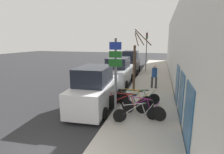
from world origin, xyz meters
TOP-DOWN VIEW (x-y plane):
  - ground_plane at (0.00, 11.20)m, footprint 80.00×80.00m
  - sidewalk_curb at (2.60, 14.00)m, footprint 3.20×32.00m
  - building_facade at (4.35, 13.93)m, footprint 0.23×32.00m
  - signpost at (1.44, 3.74)m, footprint 0.57×0.12m
  - bicycle_0 at (2.34, 4.08)m, footprint 1.97×0.93m
  - bicycle_1 at (2.53, 4.63)m, footprint 2.16×0.86m
  - bicycle_2 at (1.65, 5.07)m, footprint 2.39×0.53m
  - bicycle_3 at (1.67, 5.46)m, footprint 2.27×0.57m
  - bicycle_4 at (1.91, 5.89)m, footprint 2.26×0.75m
  - bicycle_5 at (2.18, 6.16)m, footprint 2.26×0.67m
  - parked_car_0 at (-0.18, 5.45)m, footprint 2.22×4.84m
  - parked_car_1 at (-0.22, 11.17)m, footprint 2.10×4.72m
  - parked_car_2 at (-0.08, 16.44)m, footprint 2.04×4.33m
  - pedestrian_near at (2.82, 10.03)m, footprint 0.46×0.39m
  - street_tree at (1.52, 8.87)m, footprint 1.22×1.82m
  - traffic_light at (1.54, 17.52)m, footprint 0.20×0.30m

SIDE VIEW (x-z plane):
  - ground_plane at x=0.00m, z-range 0.00..0.00m
  - sidewalk_curb at x=2.60m, z-range 0.00..0.15m
  - bicycle_0 at x=2.34m, z-range 0.09..0.94m
  - bicycle_3 at x=1.67m, z-range 0.09..0.95m
  - bicycle_5 at x=2.18m, z-range 0.09..0.98m
  - bicycle_1 at x=2.53m, z-range 0.08..1.02m
  - bicycle_2 at x=1.65m, z-range 0.08..1.03m
  - bicycle_4 at x=1.91m, z-range 0.08..1.04m
  - parked_car_1 at x=-0.22m, z-range -0.11..2.19m
  - parked_car_0 at x=-0.18m, z-range -0.12..2.22m
  - parked_car_2 at x=-0.08m, z-range -0.13..2.45m
  - pedestrian_near at x=2.82m, z-range 0.29..2.05m
  - street_tree at x=1.52m, z-range -0.03..4.28m
  - signpost at x=1.44m, z-range 0.38..4.02m
  - traffic_light at x=1.54m, z-range 0.78..5.28m
  - building_facade at x=4.35m, z-range -0.02..6.48m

